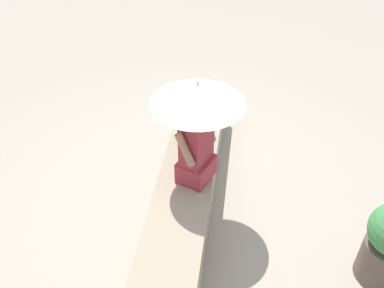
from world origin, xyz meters
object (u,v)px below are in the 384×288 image
Objects in this scene: parasol at (198,94)px; handbag_black at (189,131)px; person_seated at (196,146)px; magazine at (203,123)px.

handbag_black is (-0.49, -0.15, -0.77)m from parasol.
parasol reaches higher than person_seated.
parasol is 3.71× the size of magazine.
handbag_black is at bearing -32.03° from magazine.
magazine is (-0.85, -0.04, -0.91)m from parasol.
person_seated is at bearing -11.83° from magazine.
handbag_black is (-0.54, -0.15, -0.24)m from person_seated.
magazine is at bearing -177.49° from parasol.
parasol reaches higher than magazine.
person_seated is at bearing 15.72° from handbag_black.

